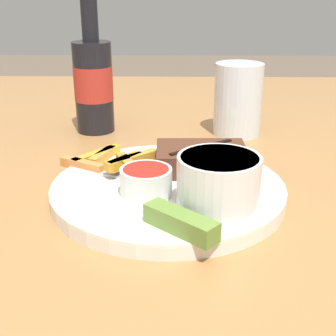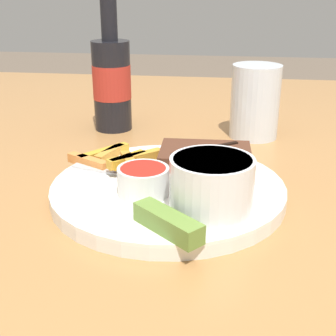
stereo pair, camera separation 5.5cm
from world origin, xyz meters
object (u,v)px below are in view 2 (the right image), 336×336
at_px(dipping_sauce_cup, 143,180).
at_px(pickle_spear, 168,223).
at_px(drinking_glass, 255,102).
at_px(dinner_plate, 168,190).
at_px(coleslaw_cup, 212,183).
at_px(beer_bottle, 112,80).
at_px(steak_portion, 205,160).
at_px(fork_utensil, 115,173).

distance_m(dipping_sauce_cup, pickle_spear, 0.09).
bearing_deg(dipping_sauce_cup, drinking_glass, 64.39).
height_order(dinner_plate, pickle_spear, pickle_spear).
height_order(dinner_plate, coleslaw_cup, coleslaw_cup).
xyz_separation_m(coleslaw_cup, pickle_spear, (-0.04, -0.05, -0.02)).
xyz_separation_m(pickle_spear, beer_bottle, (-0.14, 0.38, 0.06)).
bearing_deg(dipping_sauce_cup, dinner_plate, 53.10).
bearing_deg(drinking_glass, coleslaw_cup, -100.26).
xyz_separation_m(steak_portion, fork_utensil, (-0.11, -0.02, -0.01)).
bearing_deg(beer_bottle, coleslaw_cup, -60.96).
height_order(steak_portion, drinking_glass, drinking_glass).
relative_size(coleslaw_cup, beer_bottle, 0.36).
bearing_deg(dinner_plate, dipping_sauce_cup, -126.90).
height_order(pickle_spear, fork_utensil, pickle_spear).
bearing_deg(fork_utensil, steak_portion, 29.15).
distance_m(steak_portion, pickle_spear, 0.16).
distance_m(steak_portion, drinking_glass, 0.22).
bearing_deg(beer_bottle, pickle_spear, -69.08).
xyz_separation_m(dinner_plate, pickle_spear, (0.01, -0.11, 0.02)).
height_order(dipping_sauce_cup, fork_utensil, dipping_sauce_cup).
bearing_deg(fork_utensil, pickle_spear, -41.43).
distance_m(beer_bottle, drinking_glass, 0.24).
relative_size(pickle_spear, drinking_glass, 0.63).
xyz_separation_m(dinner_plate, fork_utensil, (-0.07, 0.02, 0.01)).
relative_size(dinner_plate, dipping_sauce_cup, 4.76).
relative_size(coleslaw_cup, pickle_spear, 1.16).
distance_m(steak_portion, coleslaw_cup, 0.11).
bearing_deg(dinner_plate, steak_portion, 47.70).
bearing_deg(dipping_sauce_cup, coleslaw_cup, -24.34).
relative_size(beer_bottle, drinking_glass, 2.04).
height_order(coleslaw_cup, dipping_sauce_cup, coleslaw_cup).
bearing_deg(beer_bottle, dinner_plate, -63.78).
distance_m(steak_portion, dipping_sauce_cup, 0.10).
bearing_deg(fork_utensil, coleslaw_cup, -18.88).
distance_m(dinner_plate, fork_utensil, 0.07).
relative_size(coleslaw_cup, dipping_sauce_cup, 1.49).
distance_m(dinner_plate, coleslaw_cup, 0.10).
xyz_separation_m(coleslaw_cup, drinking_glass, (0.06, 0.32, 0.01)).
bearing_deg(steak_portion, pickle_spear, -99.68).
distance_m(steak_portion, fork_utensil, 0.11).
height_order(dinner_plate, beer_bottle, beer_bottle).
xyz_separation_m(dinner_plate, steak_portion, (0.04, 0.05, 0.02)).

